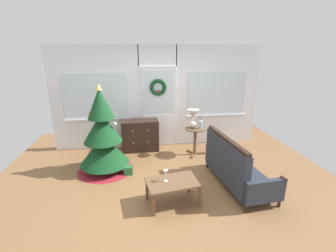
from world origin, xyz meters
name	(u,v)px	position (x,y,z in m)	size (l,w,h in m)	color
ground_plane	(169,186)	(0.00, 0.00, 0.00)	(6.76, 6.76, 0.00)	brown
back_wall_with_door	(158,97)	(0.00, 2.08, 1.28)	(5.20, 0.19, 2.55)	white
christmas_tree	(103,139)	(-1.24, 0.82, 0.68)	(1.15, 1.15, 1.81)	#4C331E
dresser_cabinet	(140,135)	(-0.48, 1.79, 0.39)	(0.91, 0.45, 0.78)	black
settee_sofa	(234,167)	(1.18, -0.10, 0.38)	(0.86, 1.70, 0.96)	black
side_table	(195,136)	(0.81, 1.34, 0.48)	(0.50, 0.48, 0.67)	brown
table_lamp	(193,116)	(0.75, 1.38, 0.95)	(0.28, 0.28, 0.44)	silver
flower_vase	(200,124)	(0.91, 1.28, 0.78)	(0.11, 0.10, 0.35)	#99ADBC
coffee_table	(173,184)	(-0.01, -0.49, 0.34)	(0.92, 0.66, 0.40)	brown
wine_glass	(166,173)	(-0.12, -0.46, 0.54)	(0.08, 0.08, 0.20)	silver
gift_box	(128,170)	(-0.76, 0.57, 0.09)	(0.17, 0.16, 0.17)	#266633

